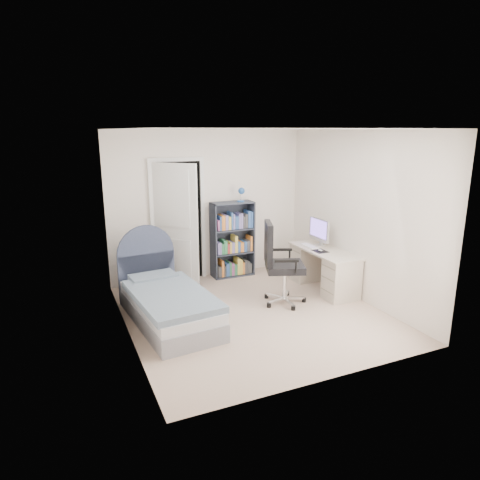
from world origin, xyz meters
name	(u,v)px	position (x,y,z in m)	size (l,w,h in m)	color
room_shell	(254,226)	(0.00, 0.00, 1.25)	(3.50, 3.70, 2.60)	tan
door	(176,223)	(-0.63, 1.58, 1.03)	(0.92, 0.62, 2.06)	black
bed	(167,302)	(-1.15, 0.27, 0.26)	(1.04, 1.94, 1.15)	gray
nightstand	(149,265)	(-1.11, 1.58, 0.39)	(0.40, 0.40, 0.59)	#DCB787
floor_lamp	(172,253)	(-0.70, 1.67, 0.52)	(0.18, 0.18, 1.28)	silver
bookcase	(233,242)	(0.37, 1.61, 0.61)	(0.73, 0.31, 1.55)	#343A47
desk	(323,267)	(1.43, 0.42, 0.36)	(0.54, 1.34, 1.10)	beige
office_chair	(278,259)	(0.49, 0.20, 0.67)	(0.70, 0.71, 1.22)	silver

